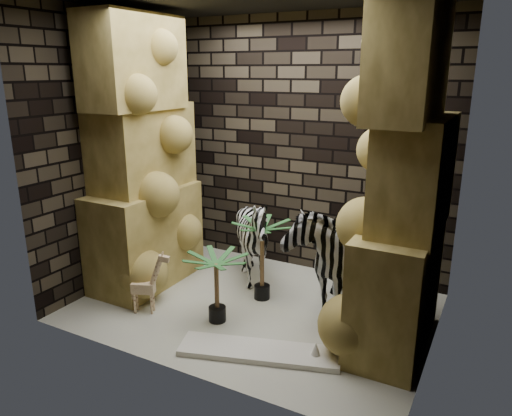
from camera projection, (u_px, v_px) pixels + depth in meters
The scene contains 13 objects.
floor at pixel (253, 307), 4.97m from camera, with size 3.50×3.50×0.00m, color beige.
wall_back at pixel (304, 147), 5.61m from camera, with size 3.50×3.50×0.00m, color black.
wall_front at pixel (172, 195), 3.49m from camera, with size 3.50×3.50×0.00m, color black.
wall_left at pixel (116, 151), 5.34m from camera, with size 3.00×3.00×0.00m, color black.
wall_right at pixel (448, 186), 3.76m from camera, with size 3.00×3.00×0.00m, color black.
rock_pillar_left at pixel (140, 154), 5.18m from camera, with size 0.68×1.30×3.00m, color tan, non-canonical shape.
rock_pillar_right at pixel (405, 181), 3.91m from camera, with size 0.58×1.25×3.00m, color tan, non-canonical shape.
zebra_right at pixel (327, 242), 4.78m from camera, with size 0.66×1.22×1.44m, color white.
zebra_left at pixel (254, 244), 5.36m from camera, with size 0.88×1.09×0.99m, color white.
giraffe_toy at pixel (143, 281), 4.78m from camera, with size 0.35×0.12×0.68m, color beige, non-canonical shape.
palm_front at pixel (262, 260), 5.04m from camera, with size 0.36×0.36×0.88m, color #195329, non-canonical shape.
palm_back at pixel (217, 288), 4.61m from camera, with size 0.36×0.36×0.70m, color #195329, non-canonical shape.
surfboard at pixel (259, 351), 4.15m from camera, with size 1.40×0.34×0.05m, color white.
Camera 1 is at (2.13, -3.94, 2.38)m, focal length 33.48 mm.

